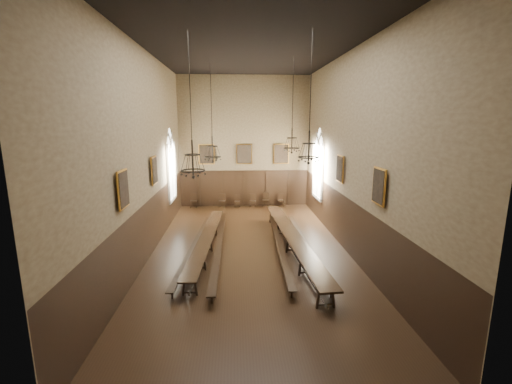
{
  "coord_description": "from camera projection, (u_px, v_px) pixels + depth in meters",
  "views": [
    {
      "loc": [
        -0.62,
        -14.95,
        5.91
      ],
      "look_at": [
        0.38,
        1.5,
        2.52
      ],
      "focal_mm": 24.0,
      "sensor_mm": 36.0,
      "label": 1
    }
  ],
  "objects": [
    {
      "name": "floor",
      "position": [
        250.0,
        252.0,
        15.84
      ],
      "size": [
        9.0,
        18.0,
        0.02
      ],
      "primitive_type": "cube",
      "color": "black",
      "rests_on": "ground"
    },
    {
      "name": "ceiling",
      "position": [
        249.0,
        45.0,
        14.02
      ],
      "size": [
        9.0,
        18.0,
        0.02
      ],
      "primitive_type": "cube",
      "color": "black",
      "rests_on": "ground"
    },
    {
      "name": "wall_back",
      "position": [
        244.0,
        142.0,
        23.74
      ],
      "size": [
        9.0,
        0.02,
        9.0
      ],
      "primitive_type": "cube",
      "color": "#7C6B4C",
      "rests_on": "ground"
    },
    {
      "name": "wall_front",
      "position": [
        271.0,
        202.0,
        6.13
      ],
      "size": [
        9.0,
        0.02,
        9.0
      ],
      "primitive_type": "cube",
      "color": "#7C6B4C",
      "rests_on": "ground"
    },
    {
      "name": "wall_left",
      "position": [
        145.0,
        155.0,
        14.67
      ],
      "size": [
        0.02,
        18.0,
        9.0
      ],
      "primitive_type": "cube",
      "color": "#7C6B4C",
      "rests_on": "ground"
    },
    {
      "name": "wall_right",
      "position": [
        351.0,
        154.0,
        15.2
      ],
      "size": [
        0.02,
        18.0,
        9.0
      ],
      "primitive_type": "cube",
      "color": "#7C6B4C",
      "rests_on": "ground"
    },
    {
      "name": "wainscot_panelling",
      "position": [
        250.0,
        226.0,
        15.59
      ],
      "size": [
        9.0,
        18.0,
        2.5
      ],
      "primitive_type": null,
      "color": "black",
      "rests_on": "floor"
    },
    {
      "name": "table_left",
      "position": [
        207.0,
        244.0,
        15.82
      ],
      "size": [
        1.2,
        9.15,
        0.71
      ],
      "rotation": [
        0.0,
        0.0,
        -0.06
      ],
      "color": "black",
      "rests_on": "floor"
    },
    {
      "name": "table_right",
      "position": [
        293.0,
        244.0,
        15.69
      ],
      "size": [
        1.35,
        10.78,
        0.84
      ],
      "rotation": [
        0.0,
        0.0,
        0.06
      ],
      "color": "black",
      "rests_on": "floor"
    },
    {
      "name": "bench_left_outer",
      "position": [
        195.0,
        248.0,
        15.65
      ],
      "size": [
        0.88,
        9.02,
        0.41
      ],
      "rotation": [
        0.0,
        0.0,
        -0.07
      ],
      "color": "black",
      "rests_on": "floor"
    },
    {
      "name": "bench_left_inner",
      "position": [
        219.0,
        245.0,
        15.87
      ],
      "size": [
        0.36,
        10.19,
        0.46
      ],
      "rotation": [
        0.0,
        0.0,
        -0.01
      ],
      "color": "black",
      "rests_on": "floor"
    },
    {
      "name": "bench_right_inner",
      "position": [
        279.0,
        245.0,
        15.95
      ],
      "size": [
        0.56,
        9.52,
        0.43
      ],
      "rotation": [
        0.0,
        0.0,
        -0.03
      ],
      "color": "black",
      "rests_on": "floor"
    },
    {
      "name": "bench_right_outer",
      "position": [
        306.0,
        246.0,
        15.84
      ],
      "size": [
        0.3,
        9.27,
        0.42
      ],
      "rotation": [
        0.0,
        0.0,
        -0.0
      ],
      "color": "black",
      "rests_on": "floor"
    },
    {
      "name": "chair_0",
      "position": [
        194.0,
        203.0,
        23.93
      ],
      "size": [
        0.46,
        0.46,
        1.02
      ],
      "rotation": [
        0.0,
        0.0,
        -0.02
      ],
      "color": "black",
      "rests_on": "floor"
    },
    {
      "name": "chair_2",
      "position": [
        222.0,
        203.0,
        24.04
      ],
      "size": [
        0.5,
        0.5,
        0.95
      ],
      "rotation": [
        0.0,
        0.0,
        -0.21
      ],
      "color": "black",
      "rests_on": "floor"
    },
    {
      "name": "chair_3",
      "position": [
        237.0,
        203.0,
        24.09
      ],
      "size": [
        0.4,
        0.4,
        0.86
      ],
      "rotation": [
        0.0,
        0.0,
        -0.06
      ],
      "color": "black",
      "rests_on": "floor"
    },
    {
      "name": "chair_4",
      "position": [
        253.0,
        203.0,
        24.12
      ],
      "size": [
        0.47,
        0.47,
        0.93
      ],
      "rotation": [
        0.0,
        0.0,
        -0.17
      ],
      "color": "black",
      "rests_on": "floor"
    },
    {
      "name": "chair_5",
      "position": [
        266.0,
        202.0,
        24.2
      ],
      "size": [
        0.55,
        0.55,
        1.01
      ],
      "rotation": [
        0.0,
        0.0,
        -0.28
      ],
      "color": "black",
      "rests_on": "floor"
    },
    {
      "name": "chair_6",
      "position": [
        281.0,
        203.0,
        24.27
      ],
      "size": [
        0.43,
        0.43,
        0.9
      ],
      "rotation": [
        0.0,
        0.0,
        0.09
      ],
      "color": "black",
      "rests_on": "floor"
    },
    {
      "name": "chandelier_back_left",
      "position": [
        212.0,
        151.0,
        17.53
      ],
      "size": [
        0.86,
        0.86,
        5.03
      ],
      "color": "black",
      "rests_on": "ceiling"
    },
    {
      "name": "chandelier_back_right",
      "position": [
        292.0,
        142.0,
        17.3
      ],
      "size": [
        0.8,
        0.8,
        4.55
      ],
      "color": "black",
      "rests_on": "ceiling"
    },
    {
      "name": "chandelier_front_left",
      "position": [
        193.0,
        162.0,
        12.58
      ],
      "size": [
        0.91,
        0.91,
        5.02
      ],
      "color": "black",
      "rests_on": "ceiling"
    },
    {
      "name": "chandelier_front_right",
      "position": [
        309.0,
        148.0,
        12.3
      ],
      "size": [
        0.77,
        0.77,
        4.49
      ],
      "color": "black",
      "rests_on": "ceiling"
    },
    {
      "name": "portrait_back_0",
      "position": [
        207.0,
        154.0,
        23.62
      ],
      "size": [
        1.1,
        0.12,
        1.4
      ],
      "color": "#BE832D",
      "rests_on": "wall_back"
    },
    {
      "name": "portrait_back_1",
      "position": [
        244.0,
        154.0,
        23.78
      ],
      "size": [
        1.1,
        0.12,
        1.4
      ],
      "color": "#BE832D",
      "rests_on": "wall_back"
    },
    {
      "name": "portrait_back_2",
      "position": [
        281.0,
        154.0,
        23.93
      ],
      "size": [
        1.1,
        0.12,
        1.4
      ],
      "color": "#BE832D",
      "rests_on": "wall_back"
    },
    {
      "name": "portrait_left_0",
      "position": [
        154.0,
        170.0,
        15.81
      ],
      "size": [
        0.12,
        1.0,
        1.3
      ],
      "color": "#BE832D",
      "rests_on": "wall_left"
    },
    {
      "name": "portrait_left_1",
      "position": [
        123.0,
        189.0,
        11.41
      ],
      "size": [
        0.12,
        1.0,
        1.3
      ],
      "color": "#BE832D",
      "rests_on": "wall_left"
    },
    {
      "name": "portrait_right_0",
      "position": [
        340.0,
        169.0,
        16.33
      ],
      "size": [
        0.12,
        1.0,
        1.3
      ],
      "color": "#BE832D",
      "rests_on": "wall_right"
    },
    {
      "name": "portrait_right_1",
      "position": [
        379.0,
        186.0,
        11.93
      ],
      "size": [
        0.12,
        1.0,
        1.3
      ],
      "color": "#BE832D",
      "rests_on": "wall_right"
    },
    {
      "name": "window_right",
      "position": [
        318.0,
        164.0,
        20.8
      ],
      "size": [
        0.2,
        2.2,
        4.6
      ],
      "primitive_type": null,
      "color": "white",
      "rests_on": "wall_right"
    },
    {
      "name": "window_left",
      "position": [
        171.0,
        165.0,
        20.27
      ],
      "size": [
        0.2,
        2.2,
        4.6
      ],
      "primitive_type": null,
      "color": "white",
      "rests_on": "wall_left"
    }
  ]
}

